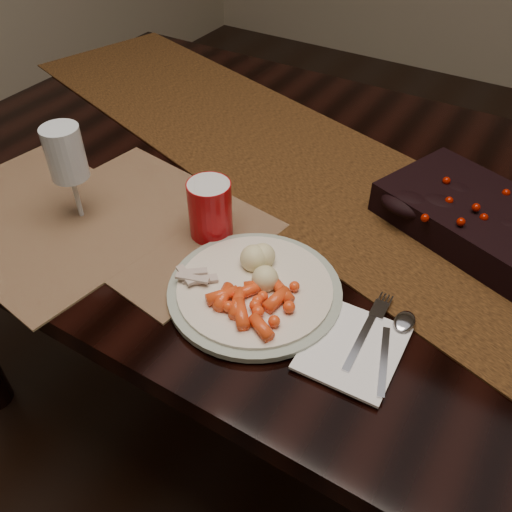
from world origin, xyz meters
The scene contains 15 objects.
floor centered at (0.00, 0.00, 0.00)m, with size 5.00×5.00×0.00m, color black.
dining_table centered at (0.00, 0.00, 0.38)m, with size 1.80×1.00×0.75m, color black.
table_runner centered at (-0.05, 0.04, 0.75)m, with size 1.84×0.38×0.00m, color #523007.
centerpiece centered at (0.26, 0.02, 0.79)m, with size 0.39×0.20×0.08m, color black, non-canonical shape.
placemat_main centered at (-0.28, -0.24, 0.75)m, with size 0.41×0.30×0.00m, color brown.
placemat_second centered at (-0.45, -0.33, 0.75)m, with size 0.44×0.32×0.00m, color #956C4D.
dinner_plate centered at (-0.02, -0.29, 0.76)m, with size 0.27×0.27×0.01m, color silver.
baby_carrots centered at (-0.01, -0.33, 0.78)m, with size 0.12×0.09×0.02m, color #F04518, non-canonical shape.
mashed_potatoes centered at (-0.02, -0.26, 0.79)m, with size 0.09×0.08×0.05m, color tan, non-canonical shape.
turkey_shreds centered at (-0.10, -0.33, 0.78)m, with size 0.07×0.06×0.02m, color #DAAA91, non-canonical shape.
napkin centered at (0.15, -0.32, 0.76)m, with size 0.13×0.15×0.01m, color white.
fork centered at (0.16, -0.29, 0.76)m, with size 0.02×0.14×0.00m, color silver, non-canonical shape.
spoon centered at (0.20, -0.29, 0.76)m, with size 0.03×0.15×0.00m, color white, non-canonical shape.
red_cup centered at (-0.16, -0.21, 0.80)m, with size 0.07×0.07×0.10m, color #9E070C.
wine_glass centered at (-0.39, -0.29, 0.84)m, with size 0.06×0.06×0.18m, color silver, non-canonical shape.
Camera 1 is at (0.28, -0.79, 1.35)m, focal length 38.00 mm.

